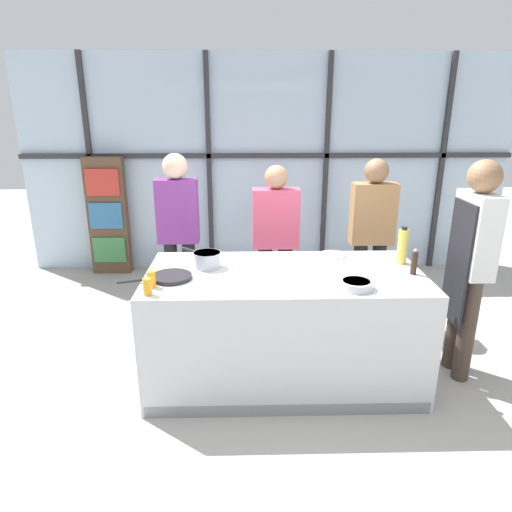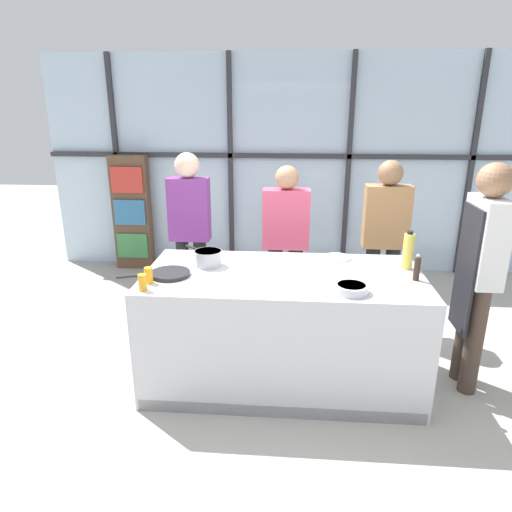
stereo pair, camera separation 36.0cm
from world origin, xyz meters
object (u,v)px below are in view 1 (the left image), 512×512
(spectator_center_right, at_px, (372,232))
(frying_pan, at_px, (170,277))
(saucepan, at_px, (207,259))
(mixing_bowl, at_px, (356,284))
(pepper_grinder, at_px, (414,263))
(spectator_far_left, at_px, (178,228))
(juice_glass_near, at_px, (148,287))
(chef, at_px, (471,257))
(oil_bottle, at_px, (403,246))
(white_plate, at_px, (332,255))
(juice_glass_far, at_px, (151,279))
(spectator_center_left, at_px, (276,237))

(spectator_center_right, height_order, frying_pan, spectator_center_right)
(frying_pan, bearing_deg, saucepan, 44.77)
(mixing_bowl, height_order, pepper_grinder, pepper_grinder)
(spectator_far_left, height_order, juice_glass_near, spectator_far_left)
(chef, distance_m, juice_glass_near, 2.49)
(mixing_bowl, distance_m, juice_glass_near, 1.45)
(saucepan, xyz_separation_m, oil_bottle, (1.58, 0.06, 0.08))
(saucepan, bearing_deg, juice_glass_near, -123.54)
(spectator_center_right, distance_m, white_plate, 0.85)
(mixing_bowl, height_order, juice_glass_far, juice_glass_far)
(spectator_center_right, bearing_deg, saucepan, 30.86)
(spectator_center_right, bearing_deg, white_plate, 52.53)
(saucepan, xyz_separation_m, white_plate, (1.06, 0.27, -0.06))
(spectator_far_left, bearing_deg, juice_glass_far, 89.69)
(spectator_center_left, relative_size, juice_glass_far, 13.71)
(pepper_grinder, bearing_deg, frying_pan, -178.18)
(frying_pan, xyz_separation_m, white_plate, (1.31, 0.52, -0.01))
(chef, xyz_separation_m, frying_pan, (-2.34, -0.16, -0.08))
(saucepan, xyz_separation_m, juice_glass_far, (-0.36, -0.41, -0.01))
(spectator_center_left, distance_m, juice_glass_near, 1.78)
(frying_pan, bearing_deg, spectator_center_left, 54.08)
(oil_bottle, xyz_separation_m, juice_glass_near, (-1.95, -0.61, -0.09))
(white_plate, bearing_deg, spectator_center_left, 123.46)
(oil_bottle, relative_size, pepper_grinder, 1.51)
(chef, bearing_deg, mixing_bowl, 110.94)
(spectator_far_left, xyz_separation_m, pepper_grinder, (1.95, -1.14, 0.02))
(juice_glass_near, bearing_deg, chef, 10.55)
(chef, height_order, pepper_grinder, chef)
(white_plate, distance_m, mixing_bowl, 0.74)
(spectator_center_left, xyz_separation_m, mixing_bowl, (0.48, -1.41, 0.06))
(spectator_far_left, bearing_deg, mixing_bowl, 135.60)
(spectator_center_left, relative_size, saucepan, 4.79)
(spectator_far_left, xyz_separation_m, juice_glass_far, (-0.01, -1.35, -0.01))
(chef, distance_m, mixing_bowl, 1.07)
(juice_glass_far, bearing_deg, pepper_grinder, 6.18)
(chef, relative_size, juice_glass_near, 15.13)
(chef, height_order, frying_pan, chef)
(spectator_center_left, relative_size, spectator_center_right, 0.96)
(spectator_center_left, xyz_separation_m, juice_glass_near, (-0.97, -1.49, 0.08))
(pepper_grinder, bearing_deg, mixing_bowl, -151.29)
(mixing_bowl, bearing_deg, white_plate, 92.41)
(mixing_bowl, xyz_separation_m, pepper_grinder, (0.51, 0.28, 0.06))
(spectator_center_left, height_order, spectator_center_right, spectator_center_right)
(mixing_bowl, relative_size, oil_bottle, 0.77)
(spectator_center_right, height_order, white_plate, spectator_center_right)
(saucepan, height_order, juice_glass_far, saucepan)
(spectator_far_left, height_order, juice_glass_far, spectator_far_left)
(mixing_bowl, relative_size, juice_glass_far, 2.01)
(white_plate, relative_size, juice_glass_far, 2.00)
(chef, relative_size, spectator_center_left, 1.10)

